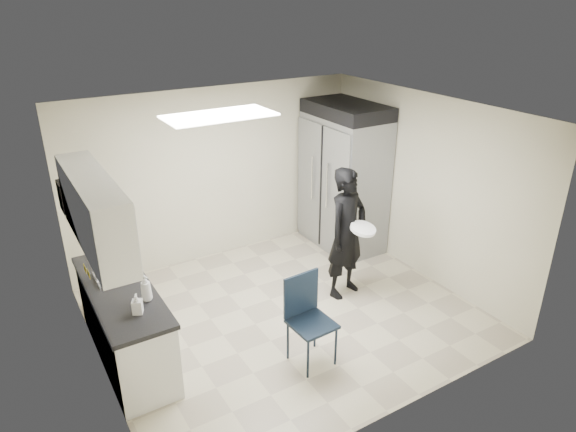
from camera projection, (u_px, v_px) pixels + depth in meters
floor at (285, 314)px, 6.62m from camera, size 4.50×4.50×0.00m
ceiling at (285, 113)px, 5.57m from camera, size 4.50×4.50×0.00m
back_wall at (217, 175)px, 7.66m from camera, size 4.50×0.00×4.50m
left_wall at (89, 271)px, 5.03m from camera, size 0.00×4.00×4.00m
right_wall at (423, 187)px, 7.16m from camera, size 0.00×4.00×4.00m
ceiling_panel at (219, 115)px, 5.61m from camera, size 1.20×0.60×0.02m
lower_counter at (125, 325)px, 5.68m from camera, size 0.60×1.90×0.86m
countertop at (120, 290)px, 5.50m from camera, size 0.64×1.95×0.05m
sink at (116, 280)px, 5.71m from camera, size 0.42×0.40×0.14m
faucet at (95, 273)px, 5.55m from camera, size 0.02×0.02×0.24m
upper_cabinets at (94, 212)px, 5.06m from camera, size 0.35×1.80×0.75m
towel_dispenser at (70, 196)px, 6.01m from camera, size 0.22×0.30×0.35m
notice_sticker_left at (89, 274)px, 5.14m from camera, size 0.00×0.12×0.07m
notice_sticker_right at (85, 269)px, 5.32m from camera, size 0.00×0.12×0.07m
commercial_fridge at (343, 183)px, 8.06m from camera, size 0.80×1.35×2.10m
fridge_compressor at (347, 110)px, 7.60m from camera, size 0.80×1.35×0.20m
folding_chair at (312, 324)px, 5.57m from camera, size 0.47×0.47×1.00m
man_tuxedo at (347, 233)px, 6.74m from camera, size 0.75×0.59×1.79m
bucket_lid at (363, 229)px, 6.52m from camera, size 0.40×0.40×0.04m
soap_bottle_a at (146, 288)px, 5.21m from camera, size 0.13×0.13×0.29m
soap_bottle_b at (137, 304)px, 5.02m from camera, size 0.13×0.13×0.22m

